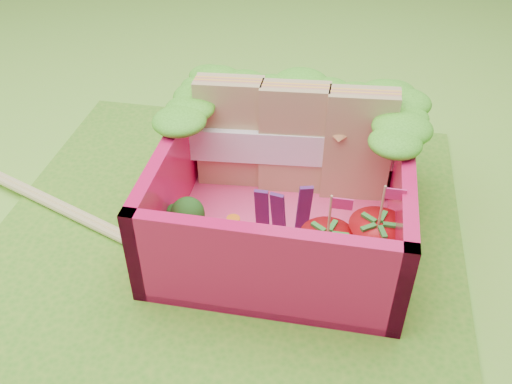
{
  "coord_description": "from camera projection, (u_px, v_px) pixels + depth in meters",
  "views": [
    {
      "loc": [
        0.59,
        -2.29,
        2.21
      ],
      "look_at": [
        0.15,
        0.1,
        0.28
      ],
      "focal_mm": 40.0,
      "sensor_mm": 36.0,
      "label": 1
    }
  ],
  "objects": [
    {
      "name": "sandwich_stack",
      "position": [
        294.0,
        139.0,
        3.27
      ],
      "size": [
        1.23,
        0.28,
        0.67
      ],
      "color": "tan",
      "rests_on": "bento_floor"
    },
    {
      "name": "strawberry_right",
      "position": [
        375.0,
        246.0,
        2.84
      ],
      "size": [
        0.29,
        0.29,
        0.53
      ],
      "color": "red",
      "rests_on": "bento_floor"
    },
    {
      "name": "placemat",
      "position": [
        226.0,
        236.0,
        3.21
      ],
      "size": [
        2.6,
        2.6,
        0.03
      ],
      "primitive_type": "cube",
      "color": "#4D9C23",
      "rests_on": "ground"
    },
    {
      "name": "ground",
      "position": [
        227.0,
        238.0,
        3.22
      ],
      "size": [
        14.0,
        14.0,
        0.0
      ],
      "primitive_type": "plane",
      "color": "#85D33B",
      "rests_on": "ground"
    },
    {
      "name": "carrot_sticks",
      "position": [
        223.0,
        241.0,
        2.91
      ],
      "size": [
        0.17,
        0.15,
        0.25
      ],
      "color": "orange",
      "rests_on": "bento_floor"
    },
    {
      "name": "bento_floor",
      "position": [
        282.0,
        226.0,
        3.22
      ],
      "size": [
        1.3,
        1.3,
        0.05
      ],
      "primitive_type": "cube",
      "color": "#FC407E",
      "rests_on": "placemat"
    },
    {
      "name": "bento_box",
      "position": [
        284.0,
        192.0,
        3.06
      ],
      "size": [
        1.3,
        1.3,
        0.55
      ],
      "color": "#DA1251",
      "rests_on": "placemat"
    },
    {
      "name": "broccoli",
      "position": [
        185.0,
        220.0,
        2.98
      ],
      "size": [
        0.3,
        0.3,
        0.24
      ],
      "color": "#549246",
      "rests_on": "bento_floor"
    },
    {
      "name": "chopsticks",
      "position": [
        60.0,
        207.0,
        3.36
      ],
      "size": [
        1.95,
        0.8,
        0.05
      ],
      "color": "#DAC478",
      "rests_on": "placemat"
    },
    {
      "name": "lettuce_ruffle",
      "position": [
        298.0,
        94.0,
        3.23
      ],
      "size": [
        1.43,
        0.83,
        0.11
      ],
      "color": "#35931A",
      "rests_on": "bento_box"
    },
    {
      "name": "purple_wedges",
      "position": [
        282.0,
        214.0,
        2.97
      ],
      "size": [
        0.28,
        0.12,
        0.38
      ],
      "color": "#481856",
      "rests_on": "bento_floor"
    },
    {
      "name": "strawberry_left",
      "position": [
        326.0,
        254.0,
        2.81
      ],
      "size": [
        0.27,
        0.27,
        0.51
      ],
      "color": "red",
      "rests_on": "bento_floor"
    },
    {
      "name": "snap_peas",
      "position": [
        353.0,
        257.0,
        2.96
      ],
      "size": [
        0.58,
        0.55,
        0.05
      ],
      "color": "#66AB35",
      "rests_on": "bento_floor"
    }
  ]
}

